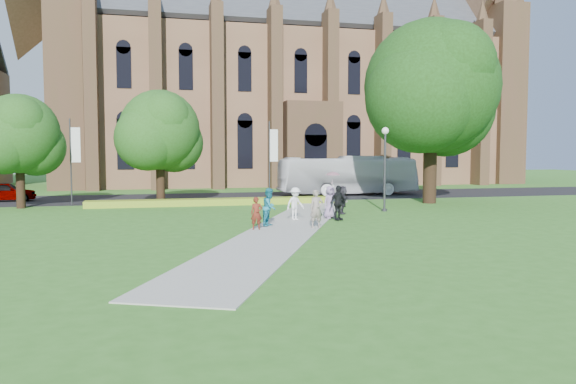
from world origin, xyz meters
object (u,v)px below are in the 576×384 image
object	(u,v)px
streetlamp	(385,159)
pedestrian_0	(257,213)
tour_coach	(348,175)
large_tree	(431,87)
car_0	(5,192)

from	to	relation	value
streetlamp	pedestrian_0	xyz separation A→B (m)	(-9.40, -6.61, -2.49)
tour_coach	streetlamp	bearing A→B (deg)	168.62
streetlamp	large_tree	world-z (taller)	large_tree
large_tree	tour_coach	bearing A→B (deg)	109.56
pedestrian_0	car_0	bearing A→B (deg)	130.59
car_0	streetlamp	bearing A→B (deg)	-120.51
streetlamp	car_0	xyz separation A→B (m)	(-24.76, 13.33, -2.55)
tour_coach	pedestrian_0	world-z (taller)	tour_coach
streetlamp	large_tree	xyz separation A→B (m)	(5.50, 4.50, 5.07)
large_tree	car_0	world-z (taller)	large_tree
car_0	pedestrian_0	xyz separation A→B (m)	(15.36, -19.94, 0.06)
car_0	pedestrian_0	size ratio (longest dim) A/B	2.77
streetlamp	large_tree	bearing A→B (deg)	39.29
large_tree	tour_coach	xyz separation A→B (m)	(-3.10, 8.73, -6.66)
streetlamp	car_0	size ratio (longest dim) A/B	1.23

